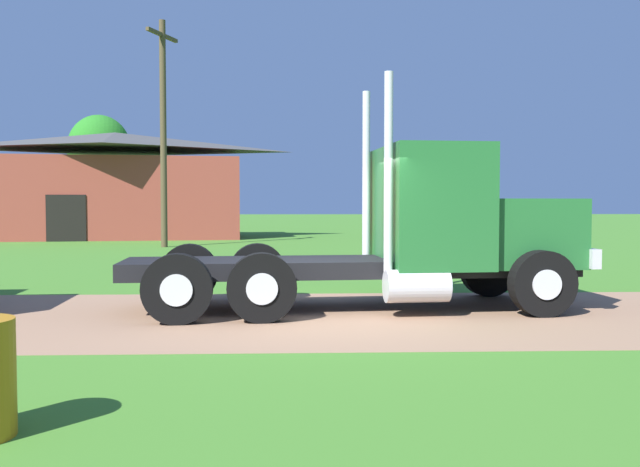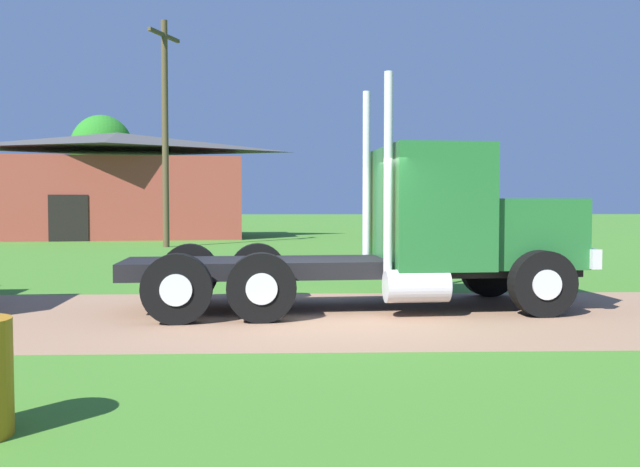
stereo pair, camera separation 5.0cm
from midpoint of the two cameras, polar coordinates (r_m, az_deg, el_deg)
ground_plane at (r=10.86m, az=0.54°, el=-6.96°), size 200.00×200.00×0.00m
dirt_track at (r=10.86m, az=0.54°, el=-6.94°), size 120.00×5.32×0.01m
truck_foreground_white at (r=11.78m, az=8.71°, el=0.05°), size 7.83×3.23×3.85m
shed_building at (r=36.66m, az=-16.60°, el=3.75°), size 13.79×8.01×5.45m
utility_pole_far at (r=28.61m, az=-12.85°, el=8.64°), size 0.90×2.11×9.20m
tree_mid at (r=51.77m, az=-17.85°, el=6.75°), size 4.45×4.45×8.16m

